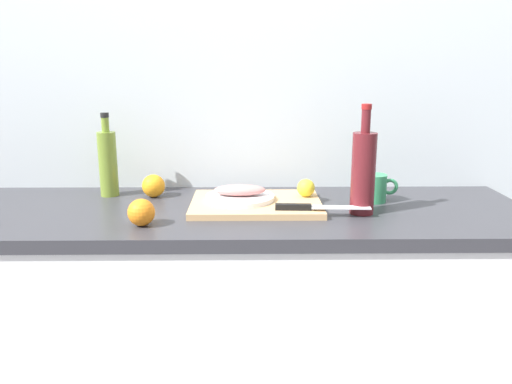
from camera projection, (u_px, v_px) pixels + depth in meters
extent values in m
cube|color=silver|center=(223.00, 93.00, 1.88)|extent=(3.20, 0.05, 2.50)
cube|color=white|center=(222.00, 340.00, 1.76)|extent=(2.00, 0.58, 0.86)
cube|color=#333338|center=(220.00, 215.00, 1.65)|extent=(2.00, 0.60, 0.04)
cube|color=tan|center=(256.00, 204.00, 1.67)|extent=(0.42, 0.31, 0.02)
cylinder|color=white|center=(240.00, 198.00, 1.68)|extent=(0.23, 0.23, 0.01)
ellipsoid|color=tan|center=(240.00, 190.00, 1.67)|extent=(0.17, 0.07, 0.04)
cube|color=silver|center=(341.00, 207.00, 1.56)|extent=(0.18, 0.04, 0.00)
cube|color=black|center=(293.00, 207.00, 1.56)|extent=(0.11, 0.03, 0.02)
sphere|color=yellow|center=(306.00, 188.00, 1.71)|extent=(0.06, 0.06, 0.06)
cylinder|color=olive|center=(108.00, 164.00, 1.79)|extent=(0.06, 0.06, 0.23)
cylinder|color=olive|center=(105.00, 125.00, 1.75)|extent=(0.03, 0.03, 0.05)
cylinder|color=black|center=(105.00, 115.00, 1.75)|extent=(0.03, 0.03, 0.02)
cylinder|color=#59191E|center=(363.00, 174.00, 1.57)|extent=(0.07, 0.07, 0.25)
cylinder|color=#59191E|center=(366.00, 121.00, 1.53)|extent=(0.03, 0.03, 0.07)
cylinder|color=maroon|center=(367.00, 107.00, 1.52)|extent=(0.03, 0.03, 0.02)
cylinder|color=#338C59|center=(374.00, 188.00, 1.72)|extent=(0.08, 0.08, 0.09)
torus|color=#338C59|center=(390.00, 187.00, 1.72)|extent=(0.06, 0.01, 0.06)
sphere|color=orange|center=(141.00, 212.00, 1.47)|extent=(0.08, 0.08, 0.08)
sphere|color=orange|center=(153.00, 186.00, 1.79)|extent=(0.08, 0.08, 0.08)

